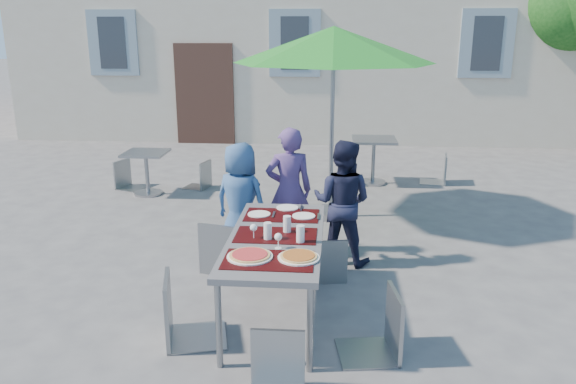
# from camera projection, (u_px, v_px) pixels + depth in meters

# --- Properties ---
(ground) EXTENTS (90.00, 90.00, 0.00)m
(ground) POSITION_uv_depth(u_px,v_px,m) (238.00, 295.00, 5.41)
(ground) COLOR #48484B
(ground) RESTS_ON ground
(dining_table) EXTENTS (0.80, 1.85, 0.76)m
(dining_table) POSITION_uv_depth(u_px,v_px,m) (276.00, 241.00, 4.88)
(dining_table) COLOR #3F3F43
(dining_table) RESTS_ON ground
(pizza_near_left) EXTENTS (0.36, 0.36, 0.03)m
(pizza_near_left) POSITION_uv_depth(u_px,v_px,m) (250.00, 255.00, 4.38)
(pizza_near_left) COLOR white
(pizza_near_left) RESTS_ON dining_table
(pizza_near_right) EXTENTS (0.33, 0.33, 0.03)m
(pizza_near_right) POSITION_uv_depth(u_px,v_px,m) (299.00, 257.00, 4.36)
(pizza_near_right) COLOR white
(pizza_near_right) RESTS_ON dining_table
(glassware) EXTENTS (0.47, 0.45, 0.15)m
(glassware) POSITION_uv_depth(u_px,v_px,m) (281.00, 230.00, 4.76)
(glassware) COLOR silver
(glassware) RESTS_ON dining_table
(place_settings) EXTENTS (0.69, 0.47, 0.01)m
(place_settings) POSITION_uv_depth(u_px,v_px,m) (284.00, 212.00, 5.45)
(place_settings) COLOR white
(place_settings) RESTS_ON dining_table
(child_0) EXTENTS (0.74, 0.62, 1.30)m
(child_0) POSITION_uv_depth(u_px,v_px,m) (241.00, 201.00, 6.19)
(child_0) COLOR #2F5183
(child_0) RESTS_ON ground
(child_1) EXTENTS (0.59, 0.45, 1.45)m
(child_1) POSITION_uv_depth(u_px,v_px,m) (289.00, 191.00, 6.31)
(child_1) COLOR #4F3873
(child_1) RESTS_ON ground
(child_2) EXTENTS (0.74, 0.56, 1.36)m
(child_2) POSITION_uv_depth(u_px,v_px,m) (342.00, 202.00, 6.04)
(child_2) COLOR #161931
(child_2) RESTS_ON ground
(chair_0) EXTENTS (0.56, 0.57, 1.05)m
(chair_0) POSITION_uv_depth(u_px,v_px,m) (223.00, 216.00, 5.78)
(chair_0) COLOR gray
(chair_0) RESTS_ON ground
(chair_1) EXTENTS (0.53, 0.53, 0.99)m
(chair_1) POSITION_uv_depth(u_px,v_px,m) (286.00, 222.00, 5.72)
(chair_1) COLOR gray
(chair_1) RESTS_ON ground
(chair_2) EXTENTS (0.46, 0.46, 0.88)m
(chair_2) POSITION_uv_depth(u_px,v_px,m) (327.00, 233.00, 5.61)
(chair_2) COLOR gray
(chair_2) RESTS_ON ground
(chair_3) EXTENTS (0.57, 0.57, 1.06)m
(chair_3) POSITION_uv_depth(u_px,v_px,m) (180.00, 269.00, 4.47)
(chair_3) COLOR gray
(chair_3) RESTS_ON ground
(chair_4) EXTENTS (0.51, 0.50, 1.00)m
(chair_4) POSITION_uv_depth(u_px,v_px,m) (383.00, 285.00, 4.28)
(chair_4) COLOR gray
(chair_4) RESTS_ON ground
(chair_5) EXTENTS (0.39, 0.39, 0.87)m
(chair_5) POSITION_uv_depth(u_px,v_px,m) (276.00, 331.00, 3.80)
(chair_5) COLOR gray
(chair_5) RESTS_ON ground
(patio_umbrella) EXTENTS (2.59, 2.59, 2.52)m
(patio_umbrella) POSITION_uv_depth(u_px,v_px,m) (334.00, 46.00, 7.09)
(patio_umbrella) COLOR #999AA0
(patio_umbrella) RESTS_ON ground
(cafe_table_0) EXTENTS (0.63, 0.63, 0.67)m
(cafe_table_0) POSITION_uv_depth(u_px,v_px,m) (147.00, 167.00, 8.65)
(cafe_table_0) COLOR #999AA0
(cafe_table_0) RESTS_ON ground
(bg_chair_l_0) EXTENTS (0.49, 0.49, 0.86)m
(bg_chair_l_0) POSITION_uv_depth(u_px,v_px,m) (126.00, 158.00, 8.98)
(bg_chair_l_0) COLOR gray
(bg_chair_l_0) RESTS_ON ground
(bg_chair_r_0) EXTENTS (0.46, 0.45, 0.85)m
(bg_chair_r_0) POSITION_uv_depth(u_px,v_px,m) (200.00, 159.00, 8.98)
(bg_chair_r_0) COLOR gray
(bg_chair_r_0) RESTS_ON ground
(cafe_table_1) EXTENTS (0.71, 0.71, 0.76)m
(cafe_table_1) POSITION_uv_depth(u_px,v_px,m) (374.00, 153.00, 9.24)
(cafe_table_1) COLOR #999AA0
(cafe_table_1) RESTS_ON ground
(bg_chair_l_1) EXTENTS (0.48, 0.48, 0.92)m
(bg_chair_l_1) POSITION_uv_depth(u_px,v_px,m) (359.00, 152.00, 9.23)
(bg_chair_l_1) COLOR gray
(bg_chair_l_1) RESTS_ON ground
(bg_chair_r_1) EXTENTS (0.47, 0.46, 0.92)m
(bg_chair_r_1) POSITION_uv_depth(u_px,v_px,m) (440.00, 152.00, 9.26)
(bg_chair_r_1) COLOR #91989C
(bg_chair_r_1) RESTS_ON ground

